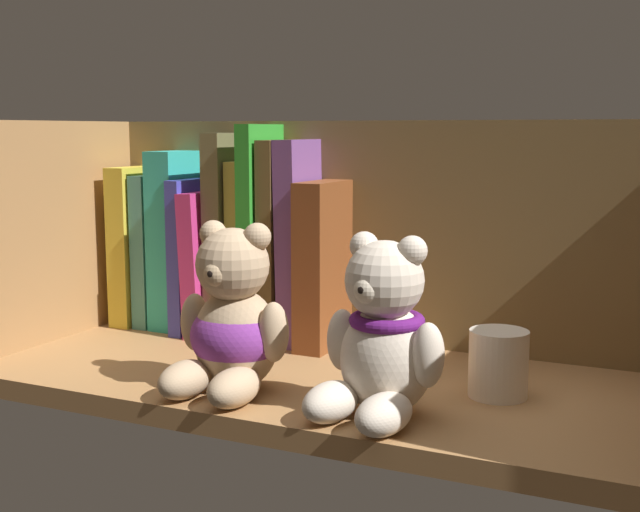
# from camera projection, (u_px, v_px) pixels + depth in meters

# --- Properties ---
(shelf_board) EXTENTS (0.65, 0.28, 0.02)m
(shelf_board) POSITION_uv_depth(u_px,v_px,m) (321.00, 385.00, 0.80)
(shelf_board) COLOR #9E7042
(shelf_board) RESTS_ON ground
(shelf_back_panel) EXTENTS (0.68, 0.01, 0.26)m
(shelf_back_panel) POSITION_uv_depth(u_px,v_px,m) (378.00, 242.00, 0.92)
(shelf_back_panel) COLOR brown
(shelf_back_panel) RESTS_ON ground
(shelf_side_panel_left) EXTENTS (0.02, 0.30, 0.26)m
(shelf_side_panel_left) POSITION_uv_depth(u_px,v_px,m) (48.00, 241.00, 0.93)
(shelf_side_panel_left) COLOR #9E7042
(shelf_side_panel_left) RESTS_ON ground
(book_0) EXTENTS (0.03, 0.10, 0.19)m
(book_0) POSITION_uv_depth(u_px,v_px,m) (141.00, 244.00, 1.02)
(book_0) COLOR gold
(book_0) RESTS_ON shelf_board
(book_1) EXTENTS (0.02, 0.09, 0.18)m
(book_1) POSITION_uv_depth(u_px,v_px,m) (160.00, 249.00, 1.01)
(book_1) COLOR teal
(book_1) RESTS_ON shelf_board
(book_2) EXTENTS (0.04, 0.09, 0.21)m
(book_2) POSITION_uv_depth(u_px,v_px,m) (180.00, 239.00, 1.00)
(book_2) COLOR #2CB1A1
(book_2) RESTS_ON shelf_board
(book_3) EXTENTS (0.02, 0.12, 0.18)m
(book_3) POSITION_uv_depth(u_px,v_px,m) (201.00, 254.00, 0.99)
(book_3) COLOR #393EAF
(book_3) RESTS_ON shelf_board
(book_4) EXTENTS (0.03, 0.13, 0.16)m
(book_4) POSITION_uv_depth(u_px,v_px,m) (217.00, 261.00, 0.98)
(book_4) COLOR #C02D74
(book_4) RESTS_ON shelf_board
(book_5) EXTENTS (0.02, 0.11, 0.23)m
(book_5) POSITION_uv_depth(u_px,v_px,m) (235.00, 234.00, 0.96)
(book_5) COLOR brown
(book_5) RESTS_ON shelf_board
(book_6) EXTENTS (0.02, 0.09, 0.20)m
(book_6) POSITION_uv_depth(u_px,v_px,m) (253.00, 248.00, 0.95)
(book_6) COLOR gold
(book_6) RESTS_ON shelf_board
(book_7) EXTENTS (0.02, 0.12, 0.24)m
(book_7) POSITION_uv_depth(u_px,v_px,m) (269.00, 232.00, 0.94)
(book_7) COLOR #299027
(book_7) RESTS_ON shelf_board
(book_8) EXTENTS (0.02, 0.11, 0.22)m
(book_8) POSITION_uv_depth(u_px,v_px,m) (286.00, 240.00, 0.94)
(book_8) COLOR brown
(book_8) RESTS_ON shelf_board
(book_9) EXTENTS (0.03, 0.10, 0.22)m
(book_9) POSITION_uv_depth(u_px,v_px,m) (305.00, 241.00, 0.93)
(book_9) COLOR #714486
(book_9) RESTS_ON shelf_board
(book_10) EXTENTS (0.03, 0.13, 0.18)m
(book_10) POSITION_uv_depth(u_px,v_px,m) (331.00, 262.00, 0.92)
(book_10) COLOR brown
(book_10) RESTS_ON shelf_board
(teddy_bear_larger) EXTENTS (0.11, 0.12, 0.15)m
(teddy_bear_larger) POSITION_uv_depth(u_px,v_px,m) (233.00, 325.00, 0.75)
(teddy_bear_larger) COLOR tan
(teddy_bear_larger) RESTS_ON shelf_board
(teddy_bear_smaller) EXTENTS (0.11, 0.12, 0.15)m
(teddy_bear_smaller) POSITION_uv_depth(u_px,v_px,m) (382.00, 340.00, 0.68)
(teddy_bear_smaller) COLOR beige
(teddy_bear_smaller) RESTS_ON shelf_board
(pillar_candle) EXTENTS (0.05, 0.05, 0.06)m
(pillar_candle) POSITION_uv_depth(u_px,v_px,m) (498.00, 363.00, 0.74)
(pillar_candle) COLOR silver
(pillar_candle) RESTS_ON shelf_board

